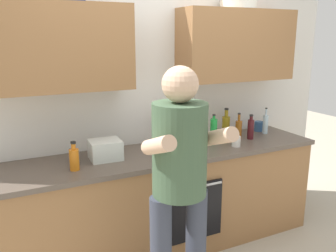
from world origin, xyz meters
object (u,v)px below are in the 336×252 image
Objects in this scene: bottle_wine at (251,129)px; cup_tea at (259,126)px; mixing_bowl at (170,148)px; grocery_bag_produce at (105,150)px; bottle_juice at (74,159)px; cup_coffee at (236,141)px; cup_stoneware at (75,157)px; bottle_soda at (214,131)px; bottle_oil at (226,125)px; bottle_water at (265,124)px; bottle_vinegar at (168,128)px; bottle_syrup at (239,129)px; person_standing at (180,177)px.

bottle_wine is 2.35× the size of cup_tea.
mixing_bowl is 1.00× the size of grocery_bag_produce.
bottle_juice is 1.69m from bottle_wine.
bottle_juice is at bearing -171.49° from cup_tea.
cup_coffee is 0.97× the size of cup_stoneware.
bottle_soda reaches higher than grocery_bag_produce.
bottle_soda is at bearing -165.31° from cup_tea.
grocery_bag_produce is at bearing 167.98° from mixing_bowl.
bottle_oil is 1.28m from grocery_bag_produce.
grocery_bag_produce is (-1.01, 0.02, -0.04)m from bottle_soda.
cup_coffee is 0.38× the size of mixing_bowl.
bottle_soda is 0.22m from cup_coffee.
bottle_water is 0.28m from bottle_wine.
bottle_juice is 0.89× the size of grocery_bag_produce.
bottle_vinegar reaches higher than bottle_wine.
bottle_oil is at bearing -0.87° from bottle_vinegar.
bottle_oil is at bearing 5.44° from cup_stoneware.
bottle_syrup is 2.70× the size of cup_coffee.
cup_stoneware is at bearing 178.28° from bottle_soda.
person_standing reaches higher than mixing_bowl.
bottle_water is at bearing 5.44° from bottle_juice.
cup_tea is at bearing 5.17° from grocery_bag_produce.
bottle_vinegar is (-0.67, 0.17, 0.05)m from bottle_syrup.
cup_tea reaches higher than mixing_bowl.
person_standing is 6.14× the size of bottle_soda.
bottle_oil is at bearing 10.90° from bottle_juice.
bottle_juice is 1.96m from bottle_water.
mixing_bowl is 0.54m from grocery_bag_produce.
bottle_water is 1.16m from mixing_bowl.
bottle_water is 1.10× the size of bottle_wine.
grocery_bag_produce is (-1.68, -0.05, -0.02)m from bottle_water.
grocery_bag_produce is (-1.31, -0.00, -0.02)m from bottle_syrup.
bottle_syrup is 0.25m from cup_coffee.
mixing_bowl is (0.77, -0.12, -0.00)m from cup_stoneware.
bottle_soda reaches higher than cup_tea.
bottle_syrup is at bearing -173.00° from bottle_water.
bottle_wine is (-0.26, -0.09, 0.00)m from bottle_water.
bottle_syrup is (0.30, 0.02, -0.02)m from bottle_soda.
bottle_oil is (0.26, 0.18, -0.01)m from bottle_soda.
bottle_oil is at bearing 102.76° from bottle_syrup.
cup_coffee is (-0.53, -0.23, -0.05)m from bottle_water.
bottle_water is 1.92m from cup_stoneware.
bottle_juice reaches higher than mixing_bowl.
bottle_syrup is 2.62× the size of cup_stoneware.
bottle_vinegar reaches higher than cup_coffee.
cup_coffee is (-0.54, -0.34, -0.00)m from cup_tea.
person_standing is 0.87m from grocery_bag_produce.
bottle_juice is 0.86× the size of bottle_syrup.
bottle_soda is at bearing -1.39° from grocery_bag_produce.
bottle_soda is at bearing -27.29° from bottle_vinegar.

